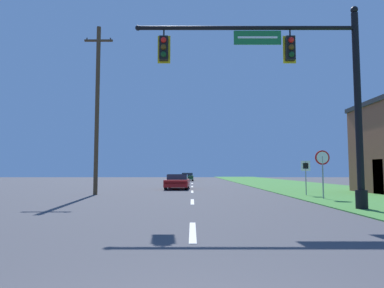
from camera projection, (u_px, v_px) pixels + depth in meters
The scene contains 8 objects.
grass_verge_right at pixel (303, 186), 32.15m from camera, with size 10.00×110.00×0.04m.
road_center_line at pixel (192, 192), 24.16m from camera, with size 0.16×34.80×0.01m.
signal_mast at pixel (303, 85), 13.26m from camera, with size 8.87×0.47×7.91m.
car_ahead at pixel (177, 182), 27.92m from camera, with size 1.94×4.61×1.19m.
far_car at pixel (187, 177), 51.92m from camera, with size 1.82×4.59×1.19m.
stop_sign at pixel (322, 163), 17.88m from camera, with size 0.76×0.07×2.50m.
route_sign_post at pixel (305, 170), 20.34m from camera, with size 0.55×0.06×2.03m.
utility_pole_near at pixel (97, 107), 21.52m from camera, with size 1.80×0.26×10.69m.
Camera 1 is at (-0.02, -2.36, 1.45)m, focal length 32.00 mm.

